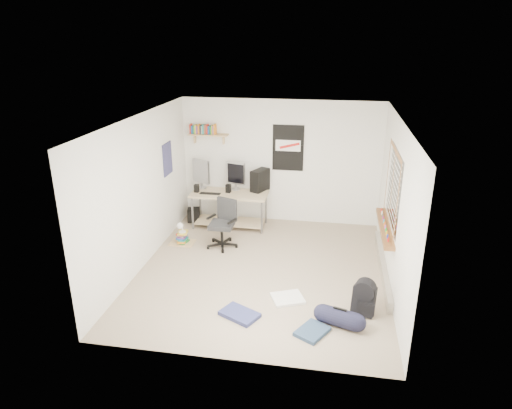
% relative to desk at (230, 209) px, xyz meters
% --- Properties ---
extents(floor, '(4.00, 4.50, 0.01)m').
position_rel_desk_xyz_m(floor, '(0.95, -1.73, -0.37)').
color(floor, gray).
rests_on(floor, ground).
extents(ceiling, '(4.00, 4.50, 0.01)m').
position_rel_desk_xyz_m(ceiling, '(0.95, -1.73, 2.14)').
color(ceiling, white).
rests_on(ceiling, ground).
extents(back_wall, '(4.00, 0.01, 2.50)m').
position_rel_desk_xyz_m(back_wall, '(0.95, 0.52, 0.89)').
color(back_wall, silver).
rests_on(back_wall, ground).
extents(left_wall, '(0.01, 4.50, 2.50)m').
position_rel_desk_xyz_m(left_wall, '(-1.06, -1.73, 0.89)').
color(left_wall, silver).
rests_on(left_wall, ground).
extents(right_wall, '(0.01, 4.50, 2.50)m').
position_rel_desk_xyz_m(right_wall, '(2.95, -1.73, 0.89)').
color(right_wall, silver).
rests_on(right_wall, ground).
extents(desk, '(1.65, 1.21, 0.69)m').
position_rel_desk_xyz_m(desk, '(0.00, 0.00, 0.00)').
color(desk, tan).
rests_on(desk, floor).
extents(monitor_left, '(0.43, 0.30, 0.48)m').
position_rel_desk_xyz_m(monitor_left, '(-0.63, 0.21, 0.56)').
color(monitor_left, '#B0AFB5').
rests_on(monitor_left, desk).
extents(monitor_right, '(0.42, 0.21, 0.45)m').
position_rel_desk_xyz_m(monitor_right, '(0.08, 0.23, 0.55)').
color(monitor_right, '#96969A').
rests_on(monitor_right, desk).
extents(pc_tower, '(0.36, 0.48, 0.45)m').
position_rel_desk_xyz_m(pc_tower, '(0.57, 0.27, 0.55)').
color(pc_tower, black).
rests_on(pc_tower, desk).
extents(keyboard, '(0.42, 0.15, 0.02)m').
position_rel_desk_xyz_m(keyboard, '(-0.37, -0.10, 0.34)').
color(keyboard, black).
rests_on(keyboard, desk).
extents(speaker_left, '(0.09, 0.09, 0.18)m').
position_rel_desk_xyz_m(speaker_left, '(-0.66, -0.05, 0.41)').
color(speaker_left, black).
rests_on(speaker_left, desk).
extents(speaker_right, '(0.11, 0.11, 0.19)m').
position_rel_desk_xyz_m(speaker_right, '(-0.03, 0.03, 0.42)').
color(speaker_right, black).
rests_on(speaker_right, desk).
extents(office_chair, '(0.74, 0.74, 0.89)m').
position_rel_desk_xyz_m(office_chair, '(0.07, -0.95, 0.12)').
color(office_chair, '#252628').
rests_on(office_chair, floor).
extents(wall_shelf, '(0.80, 0.22, 0.24)m').
position_rel_desk_xyz_m(wall_shelf, '(-0.50, 0.41, 1.42)').
color(wall_shelf, tan).
rests_on(wall_shelf, back_wall).
extents(poster_back_wall, '(0.62, 0.03, 0.92)m').
position_rel_desk_xyz_m(poster_back_wall, '(1.10, 0.50, 1.19)').
color(poster_back_wall, black).
rests_on(poster_back_wall, back_wall).
extents(poster_left_wall, '(0.02, 0.42, 0.60)m').
position_rel_desk_xyz_m(poster_left_wall, '(-1.04, -0.53, 1.14)').
color(poster_left_wall, navy).
rests_on(poster_left_wall, left_wall).
extents(window, '(0.10, 1.50, 1.26)m').
position_rel_desk_xyz_m(window, '(2.90, -1.43, 1.08)').
color(window, brown).
rests_on(window, right_wall).
extents(baseboard_heater, '(0.08, 2.50, 0.18)m').
position_rel_desk_xyz_m(baseboard_heater, '(2.90, -1.43, -0.28)').
color(baseboard_heater, '#B7B2A8').
rests_on(baseboard_heater, floor).
extents(backpack, '(0.36, 0.32, 0.41)m').
position_rel_desk_xyz_m(backpack, '(2.53, -2.70, -0.16)').
color(backpack, black).
rests_on(backpack, floor).
extents(duffel_bag, '(0.31, 0.31, 0.49)m').
position_rel_desk_xyz_m(duffel_bag, '(2.20, -3.06, -0.22)').
color(duffel_bag, black).
rests_on(duffel_bag, floor).
extents(tshirt, '(0.56, 0.53, 0.04)m').
position_rel_desk_xyz_m(tshirt, '(1.45, -2.54, -0.34)').
color(tshirt, silver).
rests_on(tshirt, floor).
extents(jeans_a, '(0.61, 0.53, 0.06)m').
position_rel_desk_xyz_m(jeans_a, '(0.84, -3.07, -0.33)').
color(jeans_a, navy).
rests_on(jeans_a, floor).
extents(jeans_b, '(0.50, 0.53, 0.05)m').
position_rel_desk_xyz_m(jeans_b, '(1.85, -3.28, -0.34)').
color(jeans_b, navy).
rests_on(jeans_b, floor).
extents(book_stack, '(0.47, 0.42, 0.27)m').
position_rel_desk_xyz_m(book_stack, '(-0.70, -0.94, -0.21)').
color(book_stack, olive).
rests_on(book_stack, floor).
extents(desk_lamp, '(0.16, 0.24, 0.22)m').
position_rel_desk_xyz_m(desk_lamp, '(-0.68, -0.96, 0.02)').
color(desk_lamp, white).
rests_on(desk_lamp, book_stack).
extents(subwoofer, '(0.29, 0.29, 0.27)m').
position_rel_desk_xyz_m(subwoofer, '(-0.80, 0.12, -0.22)').
color(subwoofer, black).
rests_on(subwoofer, floor).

